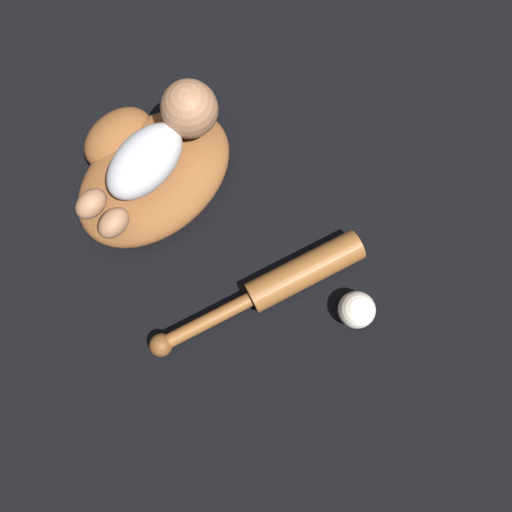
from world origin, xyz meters
TOP-DOWN VIEW (x-y plane):
  - ground_plane at (0.00, 0.00)m, footprint 6.00×6.00m
  - baseball_glove at (0.03, -0.01)m, footprint 0.41×0.36m
  - baby_figure at (0.06, -0.04)m, footprint 0.34×0.17m
  - baseball_bat at (-0.05, -0.35)m, footprint 0.39×0.31m
  - baseball at (-0.04, -0.51)m, footprint 0.07×0.07m

SIDE VIEW (x-z plane):
  - ground_plane at x=0.00m, z-range 0.00..0.00m
  - baseball_bat at x=-0.05m, z-range 0.00..0.06m
  - baseball at x=-0.04m, z-range 0.00..0.07m
  - baseball_glove at x=0.03m, z-range 0.00..0.09m
  - baby_figure at x=0.06m, z-range 0.08..0.19m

